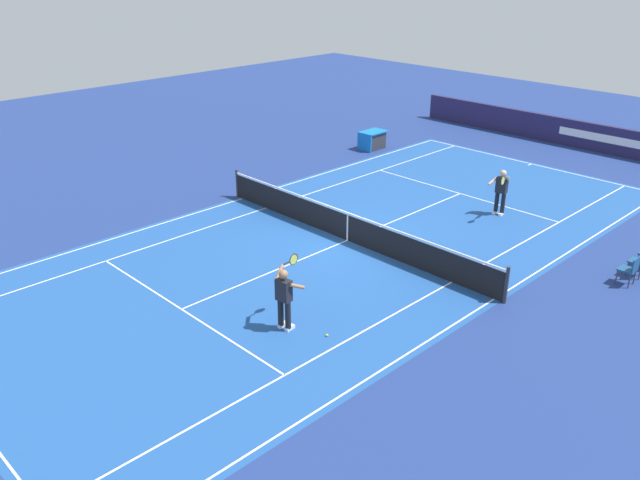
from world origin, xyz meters
TOP-DOWN VIEW (x-y plane):
  - ground_plane at (0.00, 0.00)m, footprint 60.00×60.00m
  - court_slab at (0.00, 0.00)m, footprint 24.20×11.40m
  - court_line_markings at (0.00, 0.00)m, footprint 23.85×11.05m
  - tennis_net at (0.00, 0.00)m, footprint 0.10×11.70m
  - stadium_barrier at (-15.90, 0.00)m, footprint 0.26×17.00m
  - tennis_player_near at (5.06, 2.63)m, footprint 1.03×0.81m
  - tennis_player_far at (-5.55, 2.21)m, footprint 1.03×0.80m
  - tennis_ball at (4.59, 3.64)m, footprint 0.07×0.07m
  - spectator_chair_2 at (-3.40, 7.69)m, footprint 0.44×0.44m
  - equipment_cart_tarped at (-8.66, -6.55)m, footprint 1.25×0.84m

SIDE VIEW (x-z plane):
  - ground_plane at x=0.00m, z-range 0.00..0.00m
  - court_slab at x=0.00m, z-range 0.00..0.00m
  - court_line_markings at x=0.00m, z-range 0.00..0.01m
  - tennis_ball at x=4.59m, z-range 0.00..0.07m
  - equipment_cart_tarped at x=-8.66m, z-range 0.01..0.86m
  - tennis_net at x=0.00m, z-range -0.05..1.03m
  - spectator_chair_2 at x=-3.40m, z-range 0.08..0.96m
  - stadium_barrier at x=-15.90m, z-range 0.00..1.28m
  - tennis_player_far at x=-5.55m, z-range 0.08..1.78m
  - tennis_player_near at x=5.06m, z-range 0.08..1.78m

